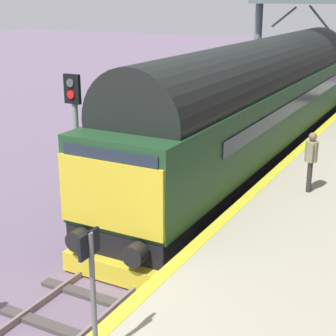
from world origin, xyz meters
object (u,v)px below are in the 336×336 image
Objects in this scene: diesel_locomotive at (259,101)px; platform_number_sign at (92,277)px; waiting_passenger at (311,156)px; signal_post_far at (76,140)px.

platform_number_sign is (2.04, -13.12, -0.14)m from diesel_locomotive.
diesel_locomotive is at bearing 19.52° from waiting_passenger.
diesel_locomotive is at bearing 98.84° from platform_number_sign.
signal_post_far is 6.20m from platform_number_sign.
signal_post_far reaches higher than platform_number_sign.
platform_number_sign is at bearing -81.16° from diesel_locomotive.
platform_number_sign reaches higher than waiting_passenger.
diesel_locomotive reaches higher than signal_post_far.
signal_post_far is at bearing 129.49° from platform_number_sign.
signal_post_far is at bearing -102.81° from diesel_locomotive.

